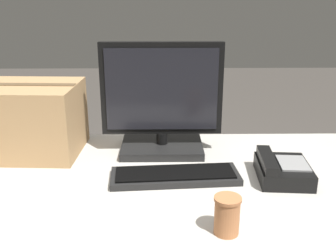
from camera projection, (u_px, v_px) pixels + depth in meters
monitor at (162, 107)px, 1.54m from camera, size 0.47×0.23×0.44m
keyboard at (175, 176)px, 1.35m from camera, size 0.45×0.18×0.03m
desk_phone at (282, 170)px, 1.35m from camera, size 0.19×0.23×0.08m
paper_cup_right at (227, 215)px, 1.04m from camera, size 0.07×0.07×0.11m
cardboard_box at (32, 119)px, 1.55m from camera, size 0.38×0.33×0.28m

